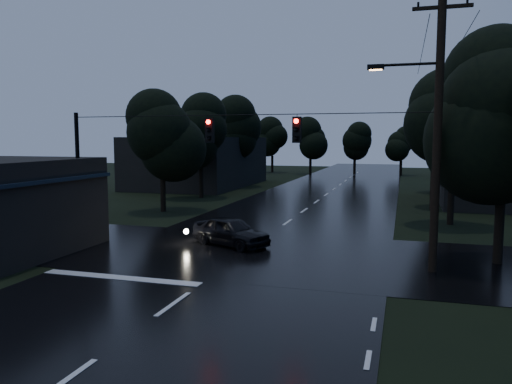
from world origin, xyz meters
The scene contains 17 objects.
ground centered at (0.00, 0.00, 0.00)m, with size 160.00×160.00×0.00m, color black.
main_road centered at (0.00, 30.00, 0.00)m, with size 12.00×120.00×0.02m, color black.
cross_street centered at (0.00, 12.00, 0.00)m, with size 60.00×9.00×0.02m, color black.
building_far_right centered at (14.00, 34.00, 2.20)m, with size 10.00×14.00×4.40m, color black.
building_far_left centered at (-14.00, 40.00, 2.50)m, with size 10.00×16.00×5.00m, color black.
utility_pole_main centered at (7.41, 11.00, 5.26)m, with size 3.50×0.30×10.00m.
utility_pole_far centered at (8.30, 28.00, 3.88)m, with size 2.00×0.30×7.50m.
anchor_pole_left centered at (-7.50, 11.00, 3.00)m, with size 0.18×0.18×6.00m, color black.
span_signals centered at (0.56, 10.99, 5.24)m, with size 15.00×0.37×1.12m.
tree_corner_near centered at (10.00, 13.00, 5.99)m, with size 4.48×4.48×9.44m.
tree_left_a centered at (-9.00, 22.00, 5.24)m, with size 3.92×3.92×8.26m.
tree_left_b centered at (-9.60, 30.00, 5.62)m, with size 4.20×4.20×8.85m.
tree_left_c centered at (-10.20, 40.00, 5.99)m, with size 4.48×4.48×9.44m.
tree_right_a centered at (9.00, 22.00, 5.62)m, with size 4.20×4.20×8.85m.
tree_right_b centered at (9.60, 30.00, 5.99)m, with size 4.48×4.48×9.44m.
tree_right_c centered at (10.20, 40.00, 6.37)m, with size 4.76×4.76×10.03m.
car centered at (-1.08, 13.15, 0.67)m, with size 1.57×3.91×1.33m, color black.
Camera 1 is at (6.39, -7.95, 4.86)m, focal length 35.00 mm.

